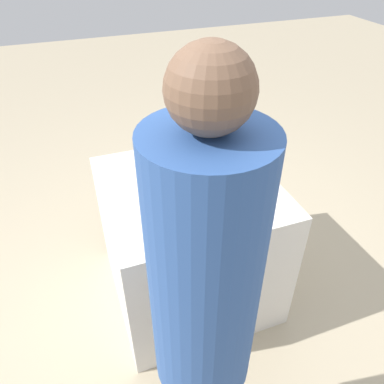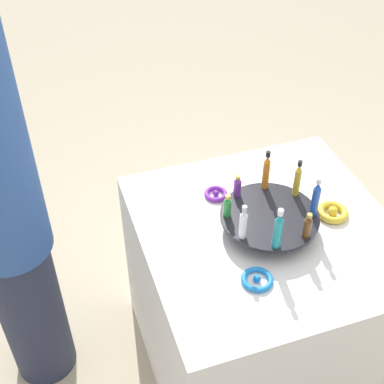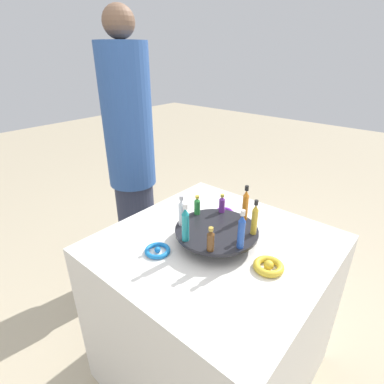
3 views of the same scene
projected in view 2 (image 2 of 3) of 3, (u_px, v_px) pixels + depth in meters
The scene contains 15 objects.
ground_plane at pixel (251, 354), 2.31m from camera, with size 12.00×12.00×0.00m, color tan.
party_table at pixel (259, 299), 2.06m from camera, with size 0.85×0.85×0.77m.
display_stand at pixel (269, 219), 1.78m from camera, with size 0.33×0.33×0.06m.
bottle_clear at pixel (243, 223), 1.65m from camera, with size 0.02×0.02×0.13m.
bottle_teal at pixel (278, 230), 1.61m from camera, with size 0.03×0.03×0.15m.
bottle_brown at pixel (307, 226), 1.66m from camera, with size 0.03×0.03×0.09m.
bottle_blue at pixel (316, 198), 1.72m from camera, with size 0.03×0.03×0.15m.
bottle_gold at pixel (297, 179), 1.80m from camera, with size 0.02×0.02×0.14m.
bottle_orange at pixel (266, 171), 1.83m from camera, with size 0.02×0.02×0.15m.
bottle_purple at pixel (237, 186), 1.81m from camera, with size 0.03×0.03×0.08m.
bottle_green at pixel (227, 206), 1.74m from camera, with size 0.03×0.03×0.09m.
ribbon_bow_blue at pixel (257, 279), 1.63m from camera, with size 0.10×0.10×0.02m.
ribbon_bow_gold at pixel (333, 212), 1.85m from camera, with size 0.11×0.11×0.04m.
ribbon_bow_purple at pixel (216, 194), 1.93m from camera, with size 0.08×0.08×0.02m.
person_figure at pixel (2, 215), 1.73m from camera, with size 0.29×0.29×1.68m.
Camera 2 is at (1.14, -0.65, 2.04)m, focal length 50.00 mm.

